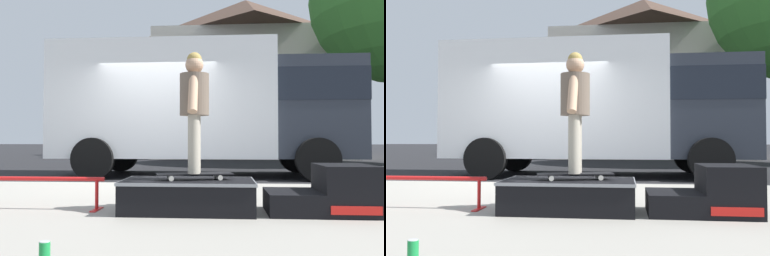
# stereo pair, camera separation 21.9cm
# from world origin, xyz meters

# --- Properties ---
(ground_plane) EXTENTS (140.00, 140.00, 0.00)m
(ground_plane) POSITION_xyz_m (0.00, 0.00, 0.00)
(ground_plane) COLOR black
(sidewalk_slab) EXTENTS (50.00, 5.00, 0.12)m
(sidewalk_slab) POSITION_xyz_m (0.00, -3.00, 0.06)
(sidewalk_slab) COLOR gray
(sidewalk_slab) RESTS_ON ground
(skate_box) EXTENTS (1.34, 0.75, 0.32)m
(skate_box) POSITION_xyz_m (1.02, -3.16, 0.29)
(skate_box) COLOR black
(skate_box) RESTS_ON sidewalk_slab
(kicker_ramp) EXTENTS (1.04, 0.67, 0.48)m
(kicker_ramp) POSITION_xyz_m (2.43, -3.16, 0.32)
(kicker_ramp) COLOR black
(kicker_ramp) RESTS_ON sidewalk_slab
(grind_rail) EXTENTS (1.67, 0.28, 0.34)m
(grind_rail) POSITION_xyz_m (-0.69, -3.16, 0.38)
(grind_rail) COLOR red
(grind_rail) RESTS_ON sidewalk_slab
(skateboard) EXTENTS (0.81, 0.38, 0.07)m
(skateboard) POSITION_xyz_m (1.09, -3.17, 0.50)
(skateboard) COLOR black
(skateboard) RESTS_ON skate_box
(skater_kid) EXTENTS (0.30, 0.64, 1.25)m
(skater_kid) POSITION_xyz_m (1.09, -3.17, 1.25)
(skater_kid) COLOR #B7AD99
(skater_kid) RESTS_ON skateboard
(soda_can) EXTENTS (0.07, 0.07, 0.13)m
(soda_can) POSITION_xyz_m (0.31, -4.91, 0.18)
(soda_can) COLOR #198C3F
(soda_can) RESTS_ON sidewalk_slab
(box_truck) EXTENTS (6.91, 2.63, 3.05)m
(box_truck) POSITION_xyz_m (1.00, 2.20, 1.70)
(box_truck) COLOR white
(box_truck) RESTS_ON ground
(house_behind) EXTENTS (9.54, 8.23, 8.40)m
(house_behind) POSITION_xyz_m (2.66, 13.96, 4.24)
(house_behind) COLOR beige
(house_behind) RESTS_ON ground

